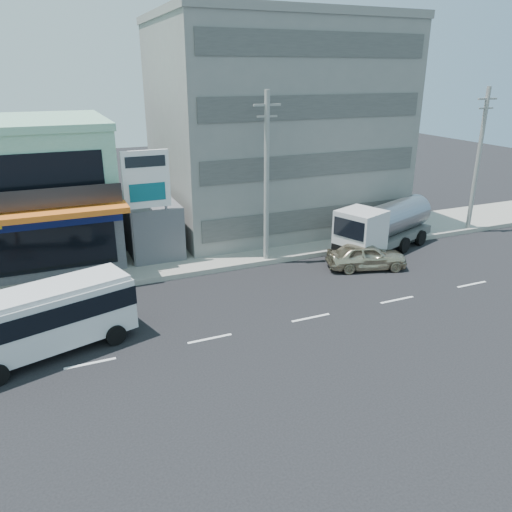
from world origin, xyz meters
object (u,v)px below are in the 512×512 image
(utility_pole_far, at_px, (478,160))
(motorcycle_rider, at_px, (15,317))
(concrete_building, at_px, (274,129))
(minibus, at_px, (46,315))
(utility_pole_near, at_px, (267,179))
(tanker_truck, at_px, (383,226))
(sedan, at_px, (367,256))
(shop_building, at_px, (5,196))
(billboard, at_px, (147,186))
(satellite_dish, at_px, (151,202))

(utility_pole_far, relative_size, motorcycle_rider, 4.91)
(concrete_building, xyz_separation_m, utility_pole_far, (12.00, -7.60, -1.85))
(utility_pole_far, bearing_deg, minibus, -168.25)
(concrete_building, relative_size, utility_pole_near, 1.60)
(concrete_building, height_order, tanker_truck, concrete_building)
(utility_pole_far, distance_m, tanker_truck, 9.09)
(utility_pole_near, bearing_deg, sedan, -31.96)
(utility_pole_far, bearing_deg, shop_building, 167.69)
(concrete_building, height_order, utility_pole_near, concrete_building)
(utility_pole_far, height_order, sedan, utility_pole_far)
(billboard, xyz_separation_m, tanker_truck, (14.15, -2.82, -3.22))
(concrete_building, xyz_separation_m, satellite_dish, (-10.00, -4.00, -3.42))
(billboard, distance_m, motorcycle_rider, 9.80)
(sedan, bearing_deg, satellite_dish, 75.29)
(billboard, distance_m, minibus, 10.19)
(satellite_dish, bearing_deg, billboard, -105.52)
(concrete_building, xyz_separation_m, motorcycle_rider, (-17.71, -10.89, -6.33))
(satellite_dish, height_order, billboard, billboard)
(sedan, bearing_deg, concrete_building, 22.23)
(shop_building, height_order, utility_pole_far, utility_pole_far)
(concrete_building, bearing_deg, billboard, -151.08)
(satellite_dish, xyz_separation_m, utility_pole_far, (22.00, -3.60, 1.57))
(satellite_dish, relative_size, utility_pole_near, 0.15)
(shop_building, bearing_deg, concrete_building, 3.35)
(satellite_dish, relative_size, billboard, 0.22)
(minibus, relative_size, motorcycle_rider, 3.54)
(satellite_dish, relative_size, utility_pole_far, 0.15)
(shop_building, height_order, sedan, shop_building)
(utility_pole_far, relative_size, minibus, 1.39)
(satellite_dish, distance_m, utility_pole_near, 7.17)
(utility_pole_near, xyz_separation_m, tanker_truck, (7.65, -1.02, -3.45))
(utility_pole_near, bearing_deg, minibus, -154.47)
(shop_building, distance_m, billboard, 8.92)
(concrete_building, relative_size, sedan, 3.46)
(satellite_dish, distance_m, utility_pole_far, 22.35)
(concrete_building, distance_m, sedan, 12.45)
(shop_building, height_order, satellite_dish, shop_building)
(concrete_building, bearing_deg, utility_pole_near, -117.76)
(minibus, bearing_deg, satellite_dish, 56.23)
(utility_pole_far, bearing_deg, motorcycle_rider, -173.68)
(utility_pole_near, distance_m, minibus, 14.11)
(satellite_dish, height_order, utility_pole_near, utility_pole_near)
(concrete_building, relative_size, tanker_truck, 1.92)
(shop_building, bearing_deg, sedan, -26.97)
(satellite_dish, height_order, utility_pole_far, utility_pole_far)
(concrete_building, bearing_deg, tanker_truck, -67.06)
(billboard, xyz_separation_m, utility_pole_near, (6.50, -1.80, 0.22))
(utility_pole_far, bearing_deg, utility_pole_near, 180.00)
(concrete_building, xyz_separation_m, utility_pole_near, (-4.00, -7.60, -1.85))
(minibus, xyz_separation_m, sedan, (17.39, 2.76, -0.93))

